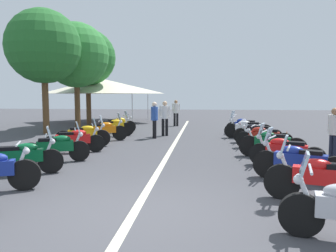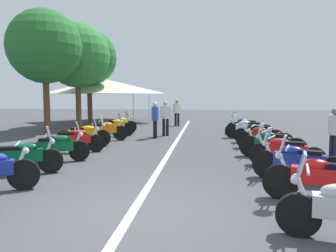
# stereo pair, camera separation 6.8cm
# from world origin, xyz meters

# --- Properties ---
(ground_plane) EXTENTS (80.00, 80.00, 0.00)m
(ground_plane) POSITION_xyz_m (0.00, 0.00, 0.00)
(ground_plane) COLOR #424247
(lane_centre_stripe) EXTENTS (27.41, 0.16, 0.01)m
(lane_centre_stripe) POSITION_xyz_m (6.12, 0.00, 0.00)
(lane_centre_stripe) COLOR beige
(lane_centre_stripe) RESTS_ON ground_plane
(motorcycle_left_row_2) EXTENTS (1.05, 1.96, 1.20)m
(motorcycle_left_row_2) POSITION_xyz_m (2.28, 3.33, 0.46)
(motorcycle_left_row_2) COLOR black
(motorcycle_left_row_2) RESTS_ON ground_plane
(motorcycle_left_row_3) EXTENTS (0.97, 1.87, 1.20)m
(motorcycle_left_row_3) POSITION_xyz_m (3.88, 3.14, 0.46)
(motorcycle_left_row_3) COLOR black
(motorcycle_left_row_3) RESTS_ON ground_plane
(motorcycle_left_row_4) EXTENTS (1.00, 2.01, 1.19)m
(motorcycle_left_row_4) POSITION_xyz_m (5.48, 3.24, 0.46)
(motorcycle_left_row_4) COLOR black
(motorcycle_left_row_4) RESTS_ON ground_plane
(motorcycle_left_row_5) EXTENTS (0.79, 2.05, 1.21)m
(motorcycle_left_row_5) POSITION_xyz_m (6.82, 3.41, 0.47)
(motorcycle_left_row_5) COLOR black
(motorcycle_left_row_5) RESTS_ON ground_plane
(motorcycle_left_row_6) EXTENTS (1.08, 2.07, 1.22)m
(motorcycle_left_row_6) POSITION_xyz_m (8.41, 3.16, 0.47)
(motorcycle_left_row_6) COLOR black
(motorcycle_left_row_6) RESTS_ON ground_plane
(motorcycle_left_row_7) EXTENTS (1.06, 1.91, 1.22)m
(motorcycle_left_row_7) POSITION_xyz_m (10.00, 3.14, 0.47)
(motorcycle_left_row_7) COLOR black
(motorcycle_left_row_7) RESTS_ON ground_plane
(motorcycle_left_row_8) EXTENTS (1.04, 1.86, 1.00)m
(motorcycle_left_row_8) POSITION_xyz_m (11.36, 3.29, 0.45)
(motorcycle_left_row_8) COLOR black
(motorcycle_left_row_8) RESTS_ON ground_plane
(motorcycle_right_row_1) EXTENTS (0.94, 2.15, 1.23)m
(motorcycle_right_row_1) POSITION_xyz_m (0.81, -3.36, 0.48)
(motorcycle_right_row_1) COLOR black
(motorcycle_right_row_1) RESTS_ON ground_plane
(motorcycle_right_row_2) EXTENTS (1.08, 2.01, 1.22)m
(motorcycle_right_row_2) POSITION_xyz_m (2.35, -3.33, 0.48)
(motorcycle_right_row_2) COLOR black
(motorcycle_right_row_2) RESTS_ON ground_plane
(motorcycle_right_row_3) EXTENTS (0.99, 1.94, 1.20)m
(motorcycle_right_row_3) POSITION_xyz_m (3.88, -3.40, 0.46)
(motorcycle_right_row_3) COLOR black
(motorcycle_right_row_3) RESTS_ON ground_plane
(motorcycle_right_row_4) EXTENTS (0.92, 2.04, 1.02)m
(motorcycle_right_row_4) POSITION_xyz_m (5.26, -3.32, 0.47)
(motorcycle_right_row_4) COLOR black
(motorcycle_right_row_4) RESTS_ON ground_plane
(motorcycle_right_row_5) EXTENTS (0.85, 2.02, 0.99)m
(motorcycle_right_row_5) POSITION_xyz_m (6.99, -3.37, 0.45)
(motorcycle_right_row_5) COLOR black
(motorcycle_right_row_5) RESTS_ON ground_plane
(motorcycle_right_row_6) EXTENTS (0.90, 1.94, 0.99)m
(motorcycle_right_row_6) POSITION_xyz_m (8.35, -3.36, 0.45)
(motorcycle_right_row_6) COLOR black
(motorcycle_right_row_6) RESTS_ON ground_plane
(motorcycle_right_row_7) EXTENTS (0.84, 2.15, 1.02)m
(motorcycle_right_row_7) POSITION_xyz_m (9.90, -3.19, 0.47)
(motorcycle_right_row_7) COLOR black
(motorcycle_right_row_7) RESTS_ON ground_plane
(motorcycle_right_row_8) EXTENTS (1.03, 1.84, 1.19)m
(motorcycle_right_row_8) POSITION_xyz_m (11.53, -3.24, 0.46)
(motorcycle_right_row_8) COLOR black
(motorcycle_right_row_8) RESTS_ON ground_plane
(traffic_cone_0) EXTENTS (0.36, 0.36, 0.61)m
(traffic_cone_0) POSITION_xyz_m (7.59, -4.35, 0.29)
(traffic_cone_0) COLOR orange
(traffic_cone_0) RESTS_ON ground_plane
(bystander_0) EXTENTS (0.32, 0.53, 1.67)m
(bystander_0) POSITION_xyz_m (15.67, 0.58, 0.98)
(bystander_0) COLOR black
(bystander_0) RESTS_ON ground_plane
(bystander_1) EXTENTS (0.51, 0.32, 1.61)m
(bystander_1) POSITION_xyz_m (4.97, -5.07, 0.94)
(bystander_1) COLOR #1E2338
(bystander_1) RESTS_ON ground_plane
(bystander_2) EXTENTS (0.32, 0.52, 1.69)m
(bystander_2) POSITION_xyz_m (10.53, 0.70, 0.99)
(bystander_2) COLOR black
(bystander_2) RESTS_ON ground_plane
(bystander_3) EXTENTS (0.50, 0.32, 1.67)m
(bystander_3) POSITION_xyz_m (9.56, 1.06, 0.98)
(bystander_3) COLOR black
(bystander_3) RESTS_ON ground_plane
(roadside_tree_0) EXTENTS (3.65, 3.65, 6.28)m
(roadside_tree_0) POSITION_xyz_m (15.90, 6.43, 4.43)
(roadside_tree_0) COLOR brown
(roadside_tree_0) RESTS_ON ground_plane
(roadside_tree_1) EXTENTS (3.81, 3.81, 6.22)m
(roadside_tree_1) POSITION_xyz_m (13.58, 6.29, 4.30)
(roadside_tree_1) COLOR brown
(roadside_tree_1) RESTS_ON ground_plane
(roadside_tree_2) EXTENTS (3.73, 3.73, 6.30)m
(roadside_tree_2) POSITION_xyz_m (10.78, 6.88, 4.42)
(roadside_tree_2) COLOR brown
(roadside_tree_2) RESTS_ON ground_plane
(event_tent) EXTENTS (6.62, 6.62, 3.20)m
(event_tent) POSITION_xyz_m (18.20, 6.31, 2.65)
(event_tent) COLOR beige
(event_tent) RESTS_ON ground_plane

